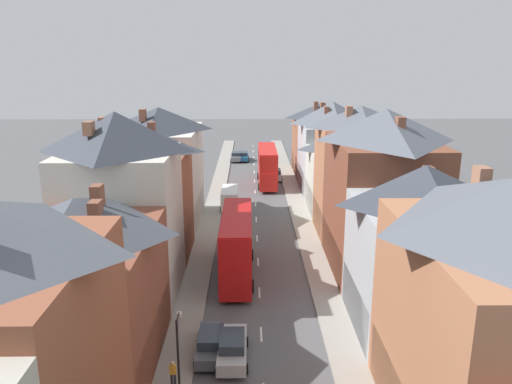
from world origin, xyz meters
The scene contains 15 objects.
pavement_left centered at (-5.10, 38.00, 0.07)m, with size 2.20×104.00×0.14m, color gray.
pavement_right centered at (5.10, 38.00, 0.07)m, with size 2.20×104.00×0.14m, color gray.
centre_line_dashes centered at (0.00, 36.00, 0.01)m, with size 0.14×97.80×0.01m.
terrace_row_left centered at (-10.19, 13.60, 6.26)m, with size 8.00×54.35×13.97m.
terrace_row_right centered at (10.18, 25.91, 5.94)m, with size 8.00×75.46×13.70m.
double_decker_bus_lead centered at (1.79, 51.74, 2.82)m, with size 2.74×10.80×5.30m.
double_decker_bus_mid_street centered at (-1.81, 21.12, 2.82)m, with size 2.74×10.80×5.30m.
car_near_blue centered at (-3.10, 68.28, 0.85)m, with size 1.90×3.84×1.69m.
car_near_silver centered at (-3.10, 9.70, 0.81)m, with size 1.90×4.44×1.60m.
car_parked_left_a centered at (-1.80, 9.13, 0.85)m, with size 1.90×4.54×1.69m.
car_parked_right_a centered at (-1.80, 68.93, 0.82)m, with size 1.90×4.59×1.61m.
car_mid_black centered at (3.10, 54.58, 0.84)m, with size 1.90×4.07×1.67m.
delivery_van centered at (-3.10, 40.37, 1.34)m, with size 2.20×5.20×2.41m.
pedestrian_near_right centered at (-4.94, 6.42, 1.03)m, with size 0.36×0.22×1.61m.
street_lamp centered at (-4.25, 4.30, 3.24)m, with size 0.20×1.12×5.50m.
Camera 1 is at (-0.73, -17.23, 17.65)m, focal length 35.00 mm.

